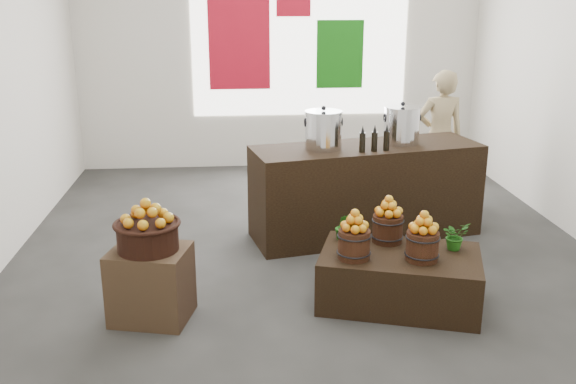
{
  "coord_description": "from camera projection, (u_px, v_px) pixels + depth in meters",
  "views": [
    {
      "loc": [
        -0.72,
        -6.19,
        2.6
      ],
      "look_at": [
        -0.21,
        -0.4,
        0.78
      ],
      "focal_mm": 40.0,
      "sensor_mm": 36.0,
      "label": 1
    }
  ],
  "objects": [
    {
      "name": "apple_bucket_front_right",
      "position": [
        422.0,
        246.0,
        5.29
      ],
      "size": [
        0.27,
        0.27,
        0.25
      ],
      "primitive_type": "cylinder",
      "color": "#3A1810",
      "rests_on": "display_table"
    },
    {
      "name": "deco_red_left",
      "position": [
        239.0,
        41.0,
        9.41
      ],
      "size": [
        0.9,
        0.04,
        1.4
      ],
      "primitive_type": "cube",
      "color": "#B50D22",
      "rests_on": "back_wall"
    },
    {
      "name": "counter",
      "position": [
        366.0,
        191.0,
        7.03
      ],
      "size": [
        2.59,
        1.28,
        1.01
      ],
      "primitive_type": "cube",
      "rotation": [
        0.0,
        0.0,
        0.21
      ],
      "color": "black",
      "rests_on": "ground"
    },
    {
      "name": "herb_garnish_left",
      "position": [
        343.0,
        227.0,
        5.73
      ],
      "size": [
        0.15,
        0.13,
        0.25
      ],
      "primitive_type": "imported",
      "rotation": [
        0.0,
        0.0,
        -0.2
      ],
      "color": "#1A5511",
      "rests_on": "display_table"
    },
    {
      "name": "oil_cruets",
      "position": [
        378.0,
        138.0,
        6.61
      ],
      "size": [
        0.28,
        0.12,
        0.28
      ],
      "primitive_type": null,
      "rotation": [
        0.0,
        0.0,
        0.21
      ],
      "color": "black",
      "rests_on": "counter"
    },
    {
      "name": "apple_bucket_front_left",
      "position": [
        354.0,
        244.0,
        5.33
      ],
      "size": [
        0.27,
        0.27,
        0.25
      ],
      "primitive_type": "cylinder",
      "color": "#3A1810",
      "rests_on": "display_table"
    },
    {
      "name": "crate",
      "position": [
        151.0,
        284.0,
        5.25
      ],
      "size": [
        0.71,
        0.63,
        0.61
      ],
      "primitive_type": "cube",
      "rotation": [
        0.0,
        0.0,
        -0.24
      ],
      "color": "#4A3822",
      "rests_on": "ground"
    },
    {
      "name": "stock_pot_center",
      "position": [
        402.0,
        126.0,
        6.93
      ],
      "size": [
        0.38,
        0.38,
        0.38
      ],
      "primitive_type": "cylinder",
      "color": "silver",
      "rests_on": "counter"
    },
    {
      "name": "stock_pot_left",
      "position": [
        323.0,
        131.0,
        6.69
      ],
      "size": [
        0.38,
        0.38,
        0.38
      ],
      "primitive_type": "cylinder",
      "color": "silver",
      "rests_on": "counter"
    },
    {
      "name": "back_opening",
      "position": [
        300.0,
        34.0,
        9.46
      ],
      "size": [
        3.2,
        0.02,
        2.4
      ],
      "primitive_type": "cube",
      "color": "white",
      "rests_on": "back_wall"
    },
    {
      "name": "shopper",
      "position": [
        440.0,
        136.0,
        8.18
      ],
      "size": [
        0.62,
        0.42,
        1.68
      ],
      "primitive_type": "imported",
      "rotation": [
        0.0,
        0.0,
        3.17
      ],
      "color": "#9D8860",
      "rests_on": "ground"
    },
    {
      "name": "deco_green_right",
      "position": [
        340.0,
        54.0,
        9.59
      ],
      "size": [
        0.7,
        0.04,
        1.0
      ],
      "primitive_type": "cube",
      "color": "#13650F",
      "rests_on": "back_wall"
    },
    {
      "name": "apple_bucket_rear",
      "position": [
        388.0,
        229.0,
        5.68
      ],
      "size": [
        0.27,
        0.27,
        0.25
      ],
      "primitive_type": "cylinder",
      "color": "#3A1810",
      "rests_on": "display_table"
    },
    {
      "name": "display_table",
      "position": [
        399.0,
        278.0,
        5.53
      ],
      "size": [
        1.52,
        1.19,
        0.46
      ],
      "primitive_type": "cube",
      "rotation": [
        0.0,
        0.0,
        -0.3
      ],
      "color": "black",
      "rests_on": "ground"
    },
    {
      "name": "back_wall",
      "position": [
        280.0,
        34.0,
        9.45
      ],
      "size": [
        6.0,
        0.04,
        4.0
      ],
      "primitive_type": "cube",
      "color": "silver",
      "rests_on": "ground"
    },
    {
      "name": "apples_in_bucket_front_left",
      "position": [
        355.0,
        220.0,
        5.27
      ],
      "size": [
        0.2,
        0.2,
        0.18
      ],
      "primitive_type": null,
      "color": "#B00A05",
      "rests_on": "apple_bucket_front_left"
    },
    {
      "name": "herb_garnish_right",
      "position": [
        455.0,
        236.0,
        5.52
      ],
      "size": [
        0.28,
        0.26,
        0.25
      ],
      "primitive_type": "imported",
      "rotation": [
        0.0,
        0.0,
        0.36
      ],
      "color": "#1A5511",
      "rests_on": "display_table"
    },
    {
      "name": "apples_in_basket",
      "position": [
        146.0,
        211.0,
        5.06
      ],
      "size": [
        0.38,
        0.38,
        0.2
      ],
      "primitive_type": null,
      "color": "#B00A05",
      "rests_on": "wicker_basket"
    },
    {
      "name": "apples_in_bucket_front_right",
      "position": [
        424.0,
        222.0,
        5.23
      ],
      "size": [
        0.2,
        0.2,
        0.18
      ],
      "primitive_type": null,
      "color": "#B00A05",
      "rests_on": "apple_bucket_front_right"
    },
    {
      "name": "wicker_basket",
      "position": [
        148.0,
        237.0,
        5.13
      ],
      "size": [
        0.49,
        0.49,
        0.22
      ],
      "primitive_type": "cylinder",
      "color": "black",
      "rests_on": "crate"
    },
    {
      "name": "apples_in_bucket_rear",
      "position": [
        389.0,
        206.0,
        5.62
      ],
      "size": [
        0.2,
        0.2,
        0.18
      ],
      "primitive_type": null,
      "color": "#B00A05",
      "rests_on": "apple_bucket_rear"
    },
    {
      "name": "ground",
      "position": [
        305.0,
        251.0,
        6.72
      ],
      "size": [
        7.0,
        7.0,
        0.0
      ],
      "primitive_type": "plane",
      "color": "#3B3B38",
      "rests_on": "ground"
    }
  ]
}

